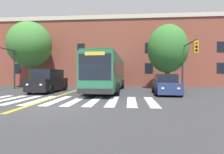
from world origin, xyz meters
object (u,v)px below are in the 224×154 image
(traffic_light_near_corner, at_px, (188,56))
(city_bus, at_px, (108,72))
(car_black_near_lane, at_px, (49,81))
(traffic_light_far_corner, at_px, (4,59))
(car_silver_behind_bus, at_px, (122,78))
(car_navy_far_lane, at_px, (166,85))
(street_tree_curbside_small, at_px, (30,45))
(street_tree_curbside_large, at_px, (167,49))

(traffic_light_near_corner, bearing_deg, city_bus, 177.06)
(car_black_near_lane, height_order, traffic_light_far_corner, traffic_light_far_corner)
(car_silver_behind_bus, bearing_deg, car_black_near_lane, -119.81)
(car_navy_far_lane, relative_size, car_silver_behind_bus, 0.92)
(traffic_light_near_corner, relative_size, street_tree_curbside_small, 0.60)
(car_black_near_lane, relative_size, car_navy_far_lane, 1.13)
(street_tree_curbside_large, bearing_deg, city_bus, -158.23)
(city_bus, relative_size, car_black_near_lane, 2.43)
(car_black_near_lane, bearing_deg, car_navy_far_lane, -5.28)
(car_black_near_lane, relative_size, traffic_light_near_corner, 1.00)
(traffic_light_near_corner, bearing_deg, traffic_light_far_corner, 179.54)
(city_bus, distance_m, traffic_light_near_corner, 7.97)
(car_black_near_lane, distance_m, street_tree_curbside_large, 13.36)
(street_tree_curbside_large, bearing_deg, car_silver_behind_bus, 125.92)
(car_navy_far_lane, distance_m, street_tree_curbside_small, 18.02)
(traffic_light_far_corner, bearing_deg, car_silver_behind_bus, 40.04)
(traffic_light_far_corner, distance_m, street_tree_curbside_small, 4.98)
(street_tree_curbside_small, bearing_deg, city_bus, -21.30)
(city_bus, relative_size, car_silver_behind_bus, 2.53)
(car_black_near_lane, relative_size, traffic_light_far_corner, 1.04)
(traffic_light_far_corner, bearing_deg, city_bus, 1.29)
(car_navy_far_lane, xyz_separation_m, traffic_light_far_corner, (-16.35, 2.41, 2.55))
(city_bus, bearing_deg, car_black_near_lane, -163.29)
(street_tree_curbside_large, bearing_deg, car_black_near_lane, -160.50)
(street_tree_curbside_small, bearing_deg, street_tree_curbside_large, -5.13)
(car_black_near_lane, bearing_deg, traffic_light_near_corner, 5.41)
(city_bus, height_order, traffic_light_far_corner, traffic_light_far_corner)
(car_navy_far_lane, height_order, traffic_light_far_corner, traffic_light_far_corner)
(car_black_near_lane, relative_size, street_tree_curbside_large, 0.70)
(car_silver_behind_bus, relative_size, traffic_light_near_corner, 0.96)
(city_bus, relative_size, street_tree_curbside_large, 1.69)
(car_navy_far_lane, bearing_deg, city_bus, 153.03)
(traffic_light_far_corner, bearing_deg, car_black_near_lane, -14.27)
(car_navy_far_lane, distance_m, street_tree_curbside_large, 6.67)
(car_silver_behind_bus, height_order, street_tree_curbside_large, street_tree_curbside_large)
(car_navy_far_lane, relative_size, street_tree_curbside_large, 0.62)
(city_bus, height_order, street_tree_curbside_small, street_tree_curbside_small)
(car_black_near_lane, bearing_deg, street_tree_curbside_small, 131.53)
(car_silver_behind_bus, distance_m, traffic_light_far_corner, 16.23)
(traffic_light_near_corner, bearing_deg, car_silver_behind_bus, 122.28)
(street_tree_curbside_large, height_order, street_tree_curbside_small, street_tree_curbside_small)
(traffic_light_near_corner, height_order, traffic_light_far_corner, traffic_light_near_corner)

